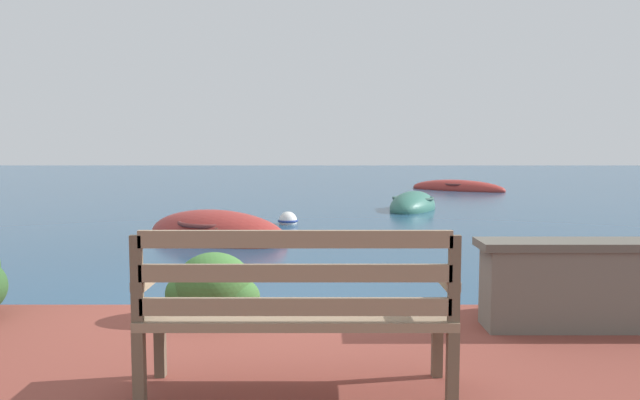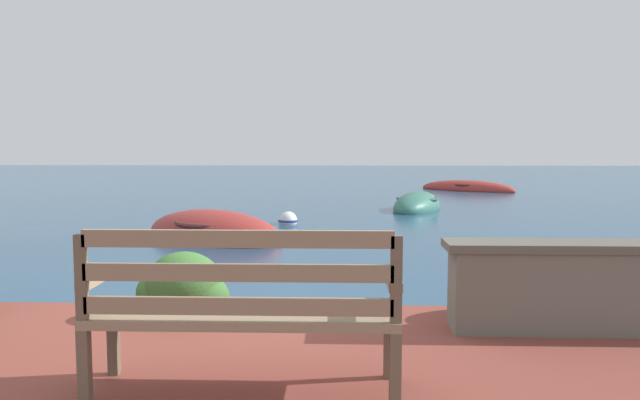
# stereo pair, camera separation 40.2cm
# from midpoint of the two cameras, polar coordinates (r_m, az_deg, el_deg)

# --- Properties ---
(ground_plane) EXTENTS (80.00, 80.00, 0.00)m
(ground_plane) POSITION_cam_midpoint_polar(r_m,az_deg,el_deg) (5.48, -8.56, -11.68)
(ground_plane) COLOR navy
(park_bench) EXTENTS (1.69, 0.48, 0.93)m
(park_bench) POSITION_cam_midpoint_polar(r_m,az_deg,el_deg) (3.42, -5.66, -9.73)
(park_bench) COLOR brown
(park_bench) RESTS_ON patio_terrace
(stone_wall) EXTENTS (2.26, 0.39, 0.66)m
(stone_wall) POSITION_cam_midpoint_polar(r_m,az_deg,el_deg) (5.08, 24.42, -7.01)
(stone_wall) COLOR #666056
(stone_wall) RESTS_ON patio_terrace
(hedge_clump_left) EXTENTS (0.76, 0.55, 0.52)m
(hedge_clump_left) POSITION_cam_midpoint_polar(r_m,az_deg,el_deg) (5.05, -12.15, -7.99)
(hedge_clump_left) COLOR #38662D
(hedge_clump_left) RESTS_ON patio_terrace
(hedge_clump_centre) EXTENTS (0.81, 0.58, 0.55)m
(hedge_clump_centre) POSITION_cam_midpoint_polar(r_m,az_deg,el_deg) (5.25, 18.21, -7.47)
(hedge_clump_centre) COLOR #2D5628
(hedge_clump_centre) RESTS_ON patio_terrace
(rowboat_nearest) EXTENTS (2.99, 2.54, 0.86)m
(rowboat_nearest) POSITION_cam_midpoint_polar(r_m,az_deg,el_deg) (10.47, -10.63, -3.20)
(rowboat_nearest) COLOR #9E2D28
(rowboat_nearest) RESTS_ON ground_plane
(rowboat_mid) EXTENTS (1.76, 2.57, 0.76)m
(rowboat_mid) POSITION_cam_midpoint_polar(r_m,az_deg,el_deg) (15.16, 7.64, -0.60)
(rowboat_mid) COLOR #336B5B
(rowboat_mid) RESTS_ON ground_plane
(rowboat_far) EXTENTS (3.24, 2.75, 0.62)m
(rowboat_far) POSITION_cam_midpoint_polar(r_m,az_deg,el_deg) (21.67, 11.84, 1.02)
(rowboat_far) COLOR #9E2D28
(rowboat_far) RESTS_ON ground_plane
(mooring_buoy) EXTENTS (0.40, 0.40, 0.37)m
(mooring_buoy) POSITION_cam_midpoint_polar(r_m,az_deg,el_deg) (12.32, -3.99, -1.91)
(mooring_buoy) COLOR white
(mooring_buoy) RESTS_ON ground_plane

